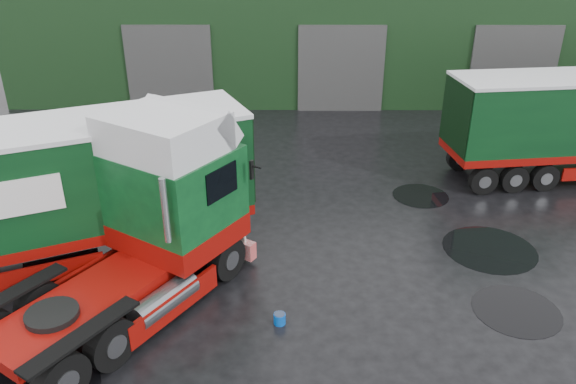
% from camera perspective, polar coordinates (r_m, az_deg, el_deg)
% --- Properties ---
extents(ground, '(100.00, 100.00, 0.00)m').
position_cam_1_polar(ground, '(14.65, 1.56, -8.66)').
color(ground, black).
extents(warehouse, '(32.40, 12.40, 6.30)m').
position_cam_1_polar(warehouse, '(32.53, 4.61, 16.85)').
color(warehouse, black).
rests_on(warehouse, ground).
extents(hero_tractor, '(6.37, 7.61, 4.42)m').
position_cam_1_polar(hero_tractor, '(12.85, -17.58, -3.80)').
color(hero_tractor, '#0D451D').
rests_on(hero_tractor, ground).
extents(wash_bucket, '(0.29, 0.29, 0.26)m').
position_cam_1_polar(wash_bucket, '(13.11, -0.86, -12.75)').
color(wash_bucket, '#0848B6').
rests_on(wash_bucket, ground).
extents(puddle_1, '(1.85, 1.85, 0.01)m').
position_cam_1_polar(puddle_1, '(19.23, 13.31, -0.37)').
color(puddle_1, black).
rests_on(puddle_1, ground).
extents(puddle_2, '(4.35, 4.35, 0.01)m').
position_cam_1_polar(puddle_2, '(16.44, -17.93, -5.82)').
color(puddle_2, black).
rests_on(puddle_2, ground).
extents(puddle_3, '(2.06, 2.06, 0.01)m').
position_cam_1_polar(puddle_3, '(14.58, 22.18, -11.08)').
color(puddle_3, black).
rests_on(puddle_3, ground).
extents(puddle_4, '(2.58, 2.58, 0.01)m').
position_cam_1_polar(puddle_4, '(16.77, 19.78, -5.47)').
color(puddle_4, black).
rests_on(puddle_4, ground).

